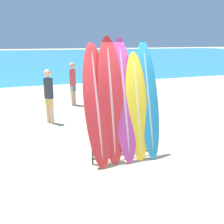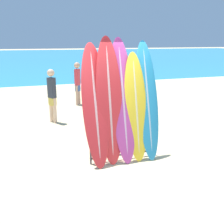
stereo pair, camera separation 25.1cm
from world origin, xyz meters
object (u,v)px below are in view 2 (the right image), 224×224
Objects in this scene: surfboard_slot_1 at (110,101)px; surfboard_slot_3 at (136,107)px; surfboard_slot_2 at (123,101)px; surfboard_slot_0 at (95,105)px; person_mid_beach at (119,77)px; surfboard_rack at (124,140)px; person_far_left at (52,94)px; surfboard_slot_4 at (147,100)px; person_near_water at (78,82)px.

surfboard_slot_1 is 0.60m from surfboard_slot_3.
surfboard_slot_2 is at bearing 4.80° from surfboard_slot_1.
person_mid_beach is at bearing 66.13° from surfboard_slot_0.
surfboard_slot_1 is (-0.29, 0.07, 0.86)m from surfboard_rack.
surfboard_slot_3 is 1.37× the size of person_mid_beach.
surfboard_rack is 3.48m from person_far_left.
surfboard_slot_1 reaches higher than surfboard_slot_4.
surfboard_slot_0 is 0.95× the size of surfboard_slot_1.
person_near_water is at bearing 86.43° from surfboard_slot_1.
surfboard_slot_0 reaches higher than surfboard_rack.
person_near_water is 1.01× the size of person_far_left.
surfboard_rack is 0.60× the size of surfboard_slot_0.
person_far_left is at bearing 118.96° from surfboard_slot_4.
surfboard_rack is 0.58× the size of surfboard_slot_2.
surfboard_slot_0 is 0.89m from surfboard_slot_3.
surfboard_slot_4 is 1.49× the size of person_near_water.
surfboard_rack is 0.75m from surfboard_slot_3.
surfboard_rack is 0.89× the size of person_far_left.
person_far_left is at bearing 114.46° from surfboard_slot_3.
surfboard_slot_3 reaches higher than person_near_water.
surfboard_rack is 0.59× the size of surfboard_slot_4.
surfboard_slot_1 is 1.14× the size of surfboard_slot_3.
surfboard_slot_4 reaches higher than person_mid_beach.
surfboard_slot_2 reaches higher than surfboard_rack.
surfboard_rack is 0.57× the size of surfboard_slot_1.
surfboard_slot_1 is at bearing -18.15° from person_far_left.
surfboard_slot_2 is 1.55× the size of person_far_left.
person_mid_beach is (2.11, 6.13, -0.39)m from surfboard_slot_2.
surfboard_rack is 0.91m from surfboard_slot_1.
surfboard_slot_1 is 5.29m from person_near_water.
surfboard_rack is 5.35m from person_near_water.
surfboard_slot_3 is (0.58, -0.03, -0.16)m from surfboard_slot_1.
surfboard_slot_4 reaches higher than person_near_water.
surfboard_slot_3 reaches higher than surfboard_rack.
surfboard_slot_3 reaches higher than person_far_left.
surfboard_slot_2 is (0.30, 0.03, -0.01)m from surfboard_slot_1.
surfboard_slot_0 is 1.49× the size of person_far_left.
person_far_left is (-1.74, 3.15, -0.35)m from surfboard_slot_4.
person_mid_beach is at bearing 98.58° from person_far_left.
surfboard_slot_2 is (0.61, 0.01, 0.05)m from surfboard_slot_0.
surfboard_slot_3 is at bearing -134.76° from person_mid_beach.
surfboard_slot_2 reaches higher than surfboard_slot_0.
person_far_left is at bearing -175.77° from person_near_water.
surfboard_slot_0 is at bearing 176.14° from surfboard_slot_1.
person_near_water is (0.33, 5.26, -0.39)m from surfboard_slot_1.
person_near_water is at bearing 92.72° from surfboard_slot_3.
surfboard_slot_3 is 5.30m from person_near_water.
surfboard_slot_0 is 0.31m from surfboard_slot_1.
surfboard_slot_3 is (0.88, -0.05, -0.10)m from surfboard_slot_0.
surfboard_slot_2 is at bearing -13.04° from person_far_left.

